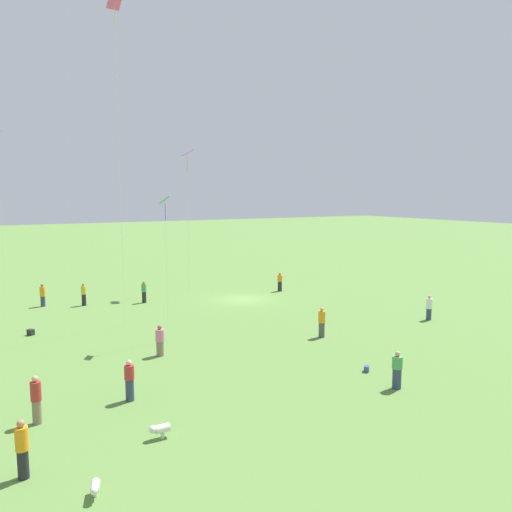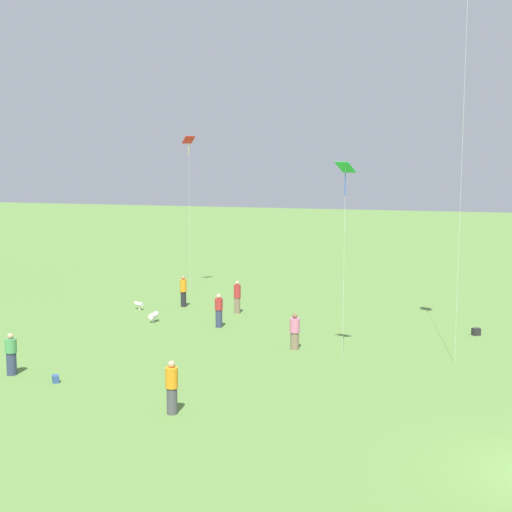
{
  "view_description": "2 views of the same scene",
  "coord_description": "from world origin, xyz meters",
  "px_view_note": "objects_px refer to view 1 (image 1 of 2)",
  "views": [
    {
      "loc": [
        19.06,
        36.19,
        8.75
      ],
      "look_at": [
        4.69,
        10.54,
        5.08
      ],
      "focal_mm": 35.0,
      "sensor_mm": 36.0,
      "label": 1
    },
    {
      "loc": [
        -20.24,
        1.41,
        8.43
      ],
      "look_at": [
        7.15,
        11.33,
        4.78
      ],
      "focal_mm": 50.0,
      "sensor_mm": 36.0,
      "label": 2
    }
  ],
  "objects_px": {
    "person_9": "(397,370)",
    "kite_0": "(115,29)",
    "person_4": "(84,294)",
    "kite_4": "(165,207)",
    "person_0": "(129,381)",
    "picnic_bag_1": "(367,369)",
    "person_6": "(322,322)",
    "dog_1": "(160,429)",
    "person_2": "(429,308)",
    "person_7": "(36,400)",
    "person_10": "(43,295)",
    "person_5": "(22,449)",
    "kite_2": "(187,158)",
    "picnic_bag_0": "(31,332)",
    "person_8": "(144,292)",
    "dog_0": "(95,488)",
    "person_1": "(280,282)",
    "person_3": "(160,341)"
  },
  "relations": [
    {
      "from": "person_8",
      "to": "picnic_bag_0",
      "type": "height_order",
      "value": "person_8"
    },
    {
      "from": "dog_0",
      "to": "picnic_bag_0",
      "type": "distance_m",
      "value": 19.25
    },
    {
      "from": "person_4",
      "to": "person_9",
      "type": "bearing_deg",
      "value": 166.79
    },
    {
      "from": "person_0",
      "to": "person_7",
      "type": "relative_size",
      "value": 0.94
    },
    {
      "from": "person_2",
      "to": "picnic_bag_1",
      "type": "bearing_deg",
      "value": 134.05
    },
    {
      "from": "person_1",
      "to": "person_3",
      "type": "xyz_separation_m",
      "value": [
        15.3,
        12.24,
        -0.01
      ]
    },
    {
      "from": "person_2",
      "to": "person_7",
      "type": "height_order",
      "value": "person_7"
    },
    {
      "from": "person_10",
      "to": "person_3",
      "type": "bearing_deg",
      "value": 127.6
    },
    {
      "from": "person_2",
      "to": "kite_0",
      "type": "xyz_separation_m",
      "value": [
        18.97,
        -8.86,
        18.07
      ]
    },
    {
      "from": "person_7",
      "to": "kite_0",
      "type": "xyz_separation_m",
      "value": [
        -6.65,
        -12.7,
        17.99
      ]
    },
    {
      "from": "person_3",
      "to": "person_8",
      "type": "xyz_separation_m",
      "value": [
        -3.16,
        -13.51,
        0.05
      ]
    },
    {
      "from": "person_9",
      "to": "kite_0",
      "type": "distance_m",
      "value": 25.98
    },
    {
      "from": "person_4",
      "to": "person_10",
      "type": "distance_m",
      "value": 3.12
    },
    {
      "from": "person_6",
      "to": "dog_1",
      "type": "bearing_deg",
      "value": -42.53
    },
    {
      "from": "person_5",
      "to": "dog_1",
      "type": "distance_m",
      "value": 4.54
    },
    {
      "from": "person_5",
      "to": "picnic_bag_1",
      "type": "bearing_deg",
      "value": -107.54
    },
    {
      "from": "person_0",
      "to": "picnic_bag_0",
      "type": "relative_size",
      "value": 3.68
    },
    {
      "from": "person_3",
      "to": "person_6",
      "type": "distance_m",
      "value": 9.91
    },
    {
      "from": "dog_1",
      "to": "picnic_bag_0",
      "type": "distance_m",
      "value": 16.98
    },
    {
      "from": "person_2",
      "to": "person_7",
      "type": "xyz_separation_m",
      "value": [
        25.62,
        3.84,
        0.08
      ]
    },
    {
      "from": "person_5",
      "to": "person_7",
      "type": "xyz_separation_m",
      "value": [
        -0.77,
        -3.81,
        0.0
      ]
    },
    {
      "from": "dog_0",
      "to": "picnic_bag_1",
      "type": "height_order",
      "value": "dog_0"
    },
    {
      "from": "kite_0",
      "to": "person_5",
      "type": "bearing_deg",
      "value": 104.41
    },
    {
      "from": "person_0",
      "to": "person_8",
      "type": "xyz_separation_m",
      "value": [
        -6.2,
        -18.61,
        -0.0
      ]
    },
    {
      "from": "person_4",
      "to": "picnic_bag_1",
      "type": "distance_m",
      "value": 24.13
    },
    {
      "from": "person_8",
      "to": "picnic_bag_1",
      "type": "relative_size",
      "value": 4.26
    },
    {
      "from": "person_2",
      "to": "person_10",
      "type": "relative_size",
      "value": 0.98
    },
    {
      "from": "person_4",
      "to": "person_9",
      "type": "distance_m",
      "value": 26.16
    },
    {
      "from": "person_7",
      "to": "kite_2",
      "type": "xyz_separation_m",
      "value": [
        -14.86,
        -21.72,
        10.95
      ]
    },
    {
      "from": "kite_0",
      "to": "picnic_bag_0",
      "type": "relative_size",
      "value": 42.62
    },
    {
      "from": "kite_2",
      "to": "dog_0",
      "type": "distance_m",
      "value": 33.06
    },
    {
      "from": "person_8",
      "to": "picnic_bag_0",
      "type": "xyz_separation_m",
      "value": [
        8.93,
        5.71,
        -0.7
      ]
    },
    {
      "from": "person_8",
      "to": "kite_0",
      "type": "bearing_deg",
      "value": -59.12
    },
    {
      "from": "person_9",
      "to": "person_5",
      "type": "bearing_deg",
      "value": -128.02
    },
    {
      "from": "kite_4",
      "to": "person_10",
      "type": "bearing_deg",
      "value": -86.53
    },
    {
      "from": "person_6",
      "to": "kite_4",
      "type": "xyz_separation_m",
      "value": [
        8.46,
        -4.01,
        7.09
      ]
    },
    {
      "from": "person_4",
      "to": "dog_1",
      "type": "bearing_deg",
      "value": 142.18
    },
    {
      "from": "person_6",
      "to": "kite_0",
      "type": "distance_m",
      "value": 22.28
    },
    {
      "from": "person_0",
      "to": "kite_2",
      "type": "relative_size",
      "value": 0.14
    },
    {
      "from": "kite_4",
      "to": "dog_0",
      "type": "relative_size",
      "value": 12.94
    },
    {
      "from": "person_5",
      "to": "dog_1",
      "type": "xyz_separation_m",
      "value": [
        -4.49,
        -0.37,
        -0.59
      ]
    },
    {
      "from": "person_4",
      "to": "kite_4",
      "type": "relative_size",
      "value": 0.21
    },
    {
      "from": "person_5",
      "to": "dog_0",
      "type": "height_order",
      "value": "person_5"
    },
    {
      "from": "person_1",
      "to": "person_7",
      "type": "height_order",
      "value": "person_7"
    },
    {
      "from": "person_5",
      "to": "person_9",
      "type": "height_order",
      "value": "person_5"
    },
    {
      "from": "person_6",
      "to": "person_7",
      "type": "relative_size",
      "value": 0.98
    },
    {
      "from": "person_0",
      "to": "person_5",
      "type": "height_order",
      "value": "person_5"
    },
    {
      "from": "person_2",
      "to": "person_9",
      "type": "distance_m",
      "value": 13.64
    },
    {
      "from": "person_0",
      "to": "picnic_bag_1",
      "type": "xyz_separation_m",
      "value": [
        -11.18,
        2.26,
        -0.74
      ]
    },
    {
      "from": "person_2",
      "to": "person_10",
      "type": "bearing_deg",
      "value": 68.58
    }
  ]
}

